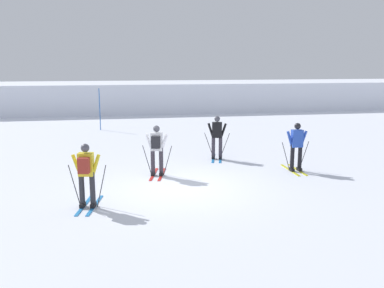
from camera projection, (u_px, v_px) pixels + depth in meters
ground_plane at (180, 187)px, 12.60m from camera, size 120.00×120.00×0.00m
far_snow_ridge at (141, 96)px, 33.07m from camera, size 80.00×7.08×2.19m
skier_black at (217, 136)px, 16.12m from camera, size 0.97×1.64×1.71m
skier_yellow at (86, 173)px, 10.65m from camera, size 0.99×1.64×1.71m
skier_blue at (297, 146)px, 14.31m from camera, size 1.00×1.60×1.71m
skier_white at (157, 148)px, 13.69m from camera, size 0.98×1.64×1.71m
trail_marker_pole at (100, 109)px, 23.13m from camera, size 0.05×0.05×2.34m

